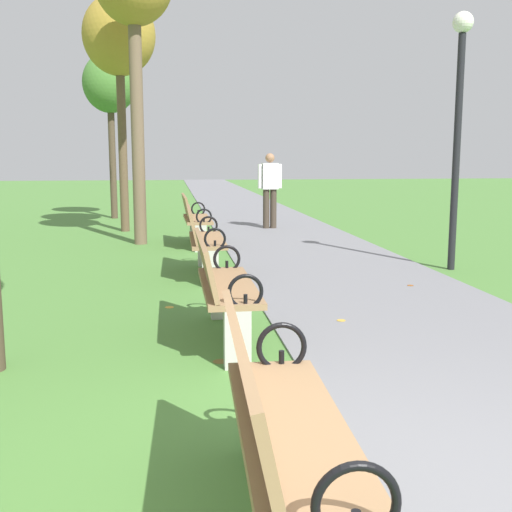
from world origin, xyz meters
The scene contains 10 objects.
paved_walkway centered at (1.34, 18.00, 0.01)m, with size 2.68×44.00×0.02m, color slate.
park_bench_1 centered at (-0.50, 0.07, 0.49)m, with size 0.53×1.62×0.90m.
park_bench_2 centered at (-0.50, 2.97, 0.49)m, with size 0.47×1.60×0.90m.
park_bench_3 centered at (-0.50, 6.00, 0.49)m, with size 0.49×1.60×0.90m.
park_bench_4 centered at (-0.50, 8.84, 0.49)m, with size 0.50×1.61×0.90m.
tree_4 centered at (-1.88, 11.23, 3.94)m, with size 1.47×1.47×4.82m.
tree_5 centered at (-2.35, 14.12, 3.32)m, with size 1.34×1.34×4.12m.
pedestrian_walking centered at (1.23, 11.22, 0.93)m, with size 0.53×0.24×1.62m.
lamp_post centered at (2.98, 5.96, 2.31)m, with size 0.28×0.28×3.48m.
scattered_leaves centered at (0.05, 1.54, 0.01)m, with size 4.67×5.97×0.02m.
Camera 1 is at (-0.93, -2.31, 1.58)m, focal length 44.12 mm.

